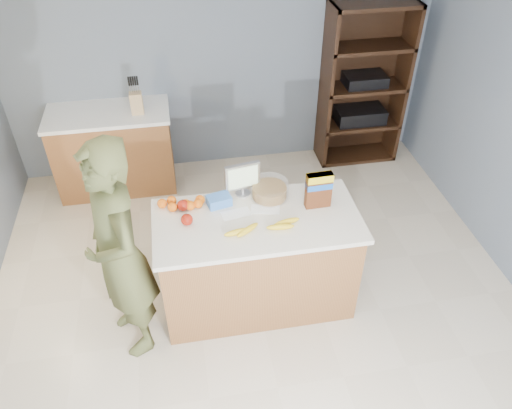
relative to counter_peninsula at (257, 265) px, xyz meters
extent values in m
cube|color=beige|center=(0.00, -0.30, -0.42)|extent=(4.50, 5.00, 0.02)
cube|color=slate|center=(0.00, 2.20, 0.83)|extent=(4.50, 0.02, 2.50)
cube|color=white|center=(0.00, -0.30, 2.08)|extent=(4.50, 5.00, 0.02)
cube|color=brown|center=(0.00, 0.00, 0.01)|extent=(1.50, 0.70, 0.86)
cube|color=silver|center=(0.00, 0.00, 0.46)|extent=(1.56, 0.76, 0.04)
cube|color=black|center=(0.00, 0.00, -0.37)|extent=(1.46, 0.66, 0.10)
cube|color=brown|center=(-1.20, 1.90, 0.01)|extent=(1.20, 0.60, 0.86)
cube|color=white|center=(-1.20, 1.90, 0.46)|extent=(1.24, 0.62, 0.04)
cube|color=black|center=(1.55, 2.18, 0.48)|extent=(0.90, 0.04, 1.80)
cube|color=black|center=(1.12, 2.00, 0.48)|extent=(0.04, 0.40, 1.80)
cube|color=black|center=(1.98, 2.00, 0.48)|extent=(0.04, 0.40, 1.80)
cube|color=black|center=(1.55, 2.00, -0.40)|extent=(0.90, 0.40, 0.04)
cube|color=black|center=(1.55, 2.00, 0.03)|extent=(0.90, 0.40, 0.04)
cube|color=black|center=(1.55, 2.00, 0.48)|extent=(0.90, 0.40, 0.04)
cube|color=black|center=(1.55, 2.00, 0.93)|extent=(0.90, 0.40, 0.04)
cube|color=black|center=(1.55, 2.00, 1.36)|extent=(0.90, 0.40, 0.04)
cube|color=black|center=(1.55, 2.00, 0.13)|extent=(0.55, 0.32, 0.16)
cube|color=black|center=(1.55, 2.00, 0.56)|extent=(0.45, 0.30, 0.12)
imported|color=#4D522B|center=(-1.01, -0.20, 0.48)|extent=(0.65, 0.77, 1.79)
cube|color=tan|center=(-0.89, 1.82, 0.59)|extent=(0.12, 0.10, 0.22)
cylinder|color=black|center=(-0.93, 1.82, 0.75)|extent=(0.02, 0.02, 0.09)
cylinder|color=black|center=(-0.91, 1.82, 0.75)|extent=(0.02, 0.02, 0.09)
cylinder|color=black|center=(-0.89, 1.82, 0.75)|extent=(0.02, 0.02, 0.09)
cylinder|color=black|center=(-0.87, 1.82, 0.75)|extent=(0.02, 0.02, 0.09)
cylinder|color=black|center=(-0.85, 1.82, 0.75)|extent=(0.02, 0.02, 0.09)
cube|color=white|center=(-0.15, 0.09, 0.49)|extent=(0.24, 0.15, 0.00)
cube|color=white|center=(0.08, 0.10, 0.49)|extent=(0.24, 0.16, 0.00)
ellipsoid|color=yellow|center=(-0.17, -0.14, 0.51)|extent=(0.21, 0.08, 0.05)
ellipsoid|color=yellow|center=(-0.09, -0.13, 0.51)|extent=(0.20, 0.16, 0.05)
ellipsoid|color=yellow|center=(0.20, -0.10, 0.51)|extent=(0.21, 0.09, 0.05)
ellipsoid|color=yellow|center=(0.15, -0.14, 0.51)|extent=(0.21, 0.06, 0.05)
sphere|color=#98180A|center=(-0.54, 0.20, 0.53)|extent=(0.09, 0.09, 0.09)
sphere|color=#98180A|center=(-0.52, 0.03, 0.53)|extent=(0.09, 0.09, 0.09)
sphere|color=orange|center=(-0.62, 0.21, 0.52)|extent=(0.07, 0.07, 0.07)
sphere|color=orange|center=(-0.62, 0.29, 0.52)|extent=(0.07, 0.07, 0.07)
sphere|color=orange|center=(-0.48, 0.20, 0.52)|extent=(0.07, 0.07, 0.07)
sphere|color=orange|center=(-0.42, 0.22, 0.52)|extent=(0.07, 0.07, 0.07)
sphere|color=orange|center=(-0.69, 0.26, 0.52)|extent=(0.07, 0.07, 0.07)
sphere|color=orange|center=(-0.52, 0.23, 0.52)|extent=(0.07, 0.07, 0.07)
sphere|color=orange|center=(-0.40, 0.26, 0.52)|extent=(0.07, 0.07, 0.07)
cube|color=blue|center=(-0.26, 0.22, 0.52)|extent=(0.20, 0.16, 0.08)
cylinder|color=#267219|center=(0.14, 0.26, 0.53)|extent=(0.27, 0.27, 0.09)
cylinder|color=white|center=(0.14, 0.26, 0.55)|extent=(0.30, 0.30, 0.13)
cylinder|color=silver|center=(-0.06, 0.32, 0.49)|extent=(0.12, 0.12, 0.01)
cylinder|color=silver|center=(-0.06, 0.32, 0.52)|extent=(0.02, 0.02, 0.05)
cube|color=silver|center=(-0.06, 0.32, 0.66)|extent=(0.28, 0.08, 0.22)
cube|color=yellow|center=(-0.05, 0.31, 0.66)|extent=(0.24, 0.05, 0.18)
cube|color=#592B14|center=(0.48, 0.08, 0.63)|extent=(0.20, 0.08, 0.30)
cube|color=yellow|center=(0.48, 0.08, 0.75)|extent=(0.20, 0.08, 0.06)
cube|color=blue|center=(0.48, 0.08, 0.68)|extent=(0.20, 0.08, 0.05)
camera|label=1|loc=(-0.51, -2.79, 2.91)|focal=35.00mm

